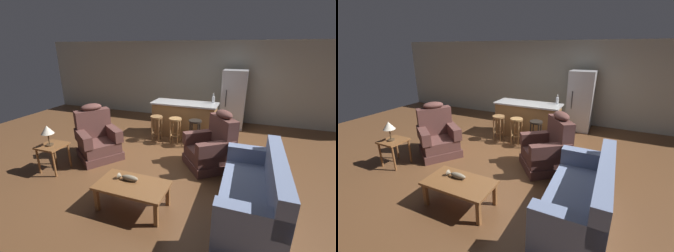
% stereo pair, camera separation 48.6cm
% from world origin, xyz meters
% --- Properties ---
extents(ground_plane, '(12.00, 12.00, 0.00)m').
position_xyz_m(ground_plane, '(0.00, 0.00, 0.00)').
color(ground_plane, brown).
extents(back_wall, '(12.00, 0.05, 2.60)m').
position_xyz_m(back_wall, '(0.00, 3.12, 1.30)').
color(back_wall, '#B2B2A3').
rests_on(back_wall, ground_plane).
extents(coffee_table, '(1.10, 0.60, 0.42)m').
position_xyz_m(coffee_table, '(0.11, -1.91, 0.36)').
color(coffee_table, brown).
rests_on(coffee_table, ground_plane).
extents(fish_figurine, '(0.34, 0.10, 0.10)m').
position_xyz_m(fish_figurine, '(-0.00, -1.84, 0.46)').
color(fish_figurine, '#4C3823').
rests_on(fish_figurine, coffee_table).
extents(couch, '(0.84, 1.90, 0.94)m').
position_xyz_m(couch, '(1.86, -1.39, 0.34)').
color(couch, '#707FA3').
rests_on(couch, ground_plane).
extents(recliner_near_lamp, '(1.17, 1.17, 1.20)m').
position_xyz_m(recliner_near_lamp, '(-1.48, -0.61, 0.42)').
color(recliner_near_lamp, brown).
rests_on(recliner_near_lamp, ground_plane).
extents(recliner_near_island, '(1.18, 1.18, 1.20)m').
position_xyz_m(recliner_near_island, '(1.03, -0.18, 0.42)').
color(recliner_near_island, brown).
rests_on(recliner_near_island, ground_plane).
extents(end_table, '(0.48, 0.48, 0.56)m').
position_xyz_m(end_table, '(-1.93, -1.44, 0.46)').
color(end_table, brown).
rests_on(end_table, ground_plane).
extents(table_lamp, '(0.24, 0.24, 0.41)m').
position_xyz_m(table_lamp, '(-1.94, -1.47, 0.87)').
color(table_lamp, '#4C3823').
rests_on(table_lamp, end_table).
extents(kitchen_island, '(1.80, 0.70, 0.95)m').
position_xyz_m(kitchen_island, '(0.00, 1.35, 0.48)').
color(kitchen_island, olive).
rests_on(kitchen_island, ground_plane).
extents(bar_stool_left, '(0.32, 0.32, 0.68)m').
position_xyz_m(bar_stool_left, '(-0.58, 0.72, 0.47)').
color(bar_stool_left, olive).
rests_on(bar_stool_left, ground_plane).
extents(bar_stool_middle, '(0.32, 0.32, 0.68)m').
position_xyz_m(bar_stool_middle, '(-0.07, 0.72, 0.47)').
color(bar_stool_middle, '#A87A47').
rests_on(bar_stool_middle, ground_plane).
extents(bar_stool_right, '(0.32, 0.32, 0.68)m').
position_xyz_m(bar_stool_right, '(0.45, 0.72, 0.47)').
color(bar_stool_right, black).
rests_on(bar_stool_right, ground_plane).
extents(refrigerator, '(0.70, 0.69, 1.76)m').
position_xyz_m(refrigerator, '(1.20, 2.55, 0.88)').
color(refrigerator, '#B7B7BC').
rests_on(refrigerator, ground_plane).
extents(bottle_tall_green, '(0.07, 0.07, 0.26)m').
position_xyz_m(bottle_tall_green, '(0.74, 1.58, 1.05)').
color(bottle_tall_green, silver).
rests_on(bottle_tall_green, kitchen_island).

